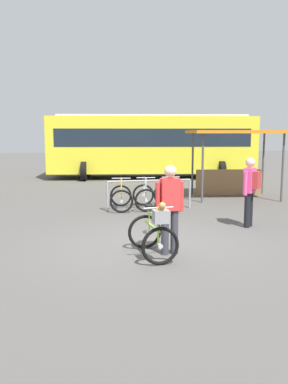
% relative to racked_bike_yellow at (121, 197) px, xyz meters
% --- Properties ---
extents(ground_plane, '(80.00, 80.00, 0.00)m').
position_rel_racked_bike_yellow_xyz_m(ground_plane, '(0.09, -3.81, -0.37)').
color(ground_plane, '#514F4C').
extents(bike_rack_rail, '(2.51, 0.12, 0.88)m').
position_rel_racked_bike_yellow_xyz_m(bike_rack_rail, '(0.81, -0.16, 0.27)').
color(bike_rack_rail, '#99999E').
rests_on(bike_rack_rail, ground).
extents(racked_bike_yellow, '(0.79, 1.18, 0.98)m').
position_rel_racked_bike_yellow_xyz_m(racked_bike_yellow, '(0.00, 0.00, 0.00)').
color(racked_bike_yellow, black).
rests_on(racked_bike_yellow, ground).
extents(racked_bike_white, '(0.78, 1.17, 0.97)m').
position_rel_racked_bike_yellow_xyz_m(racked_bike_white, '(0.70, 0.02, 0.00)').
color(racked_bike_white, black).
rests_on(racked_bike_white, ground).
extents(racked_bike_lime, '(0.70, 1.14, 0.98)m').
position_rel_racked_bike_yellow_xyz_m(racked_bike_lime, '(1.40, 0.03, 0.00)').
color(racked_bike_lime, black).
rests_on(racked_bike_lime, ground).
extents(featured_bicycle, '(0.72, 1.22, 1.09)m').
position_rel_racked_bike_yellow_xyz_m(featured_bicycle, '(-0.09, -4.69, 0.12)').
color(featured_bicycle, black).
rests_on(featured_bicycle, ground).
extents(person_with_featured_bike, '(0.53, 0.22, 1.64)m').
position_rel_racked_bike_yellow_xyz_m(person_with_featured_bike, '(0.25, -4.50, 0.54)').
color(person_with_featured_bike, '#383842').
rests_on(person_with_featured_bike, ground).
extents(pedestrian_with_backpack, '(0.47, 0.47, 1.64)m').
position_rel_racked_bike_yellow_xyz_m(pedestrian_with_backpack, '(2.66, -2.76, 0.57)').
color(pedestrian_with_backpack, black).
rests_on(pedestrian_with_backpack, ground).
extents(bus_distant, '(10.26, 4.35, 3.08)m').
position_rel_racked_bike_yellow_xyz_m(bus_distant, '(2.70, 8.20, 1.37)').
color(bus_distant, yellow).
rests_on(bus_distant, ground).
extents(market_stall, '(3.39, 2.71, 2.30)m').
position_rel_racked_bike_yellow_xyz_m(market_stall, '(4.17, 1.74, 1.03)').
color(market_stall, '#4C4C51').
rests_on(market_stall, ground).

